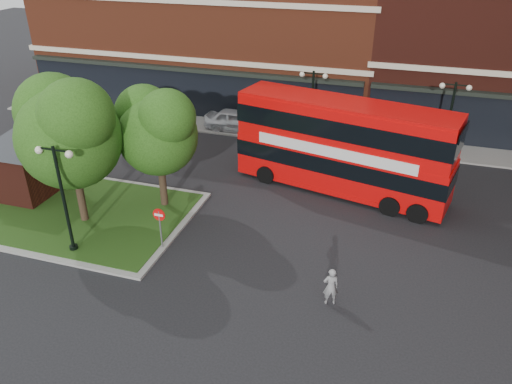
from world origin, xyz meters
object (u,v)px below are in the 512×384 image
(bus, at_px, (343,141))
(car_white, at_px, (418,141))
(car_silver, at_px, (237,121))
(woman, at_px, (331,286))

(bus, xyz_separation_m, car_white, (3.88, 6.50, -2.07))
(bus, distance_m, car_silver, 10.58)
(car_silver, bearing_deg, car_white, -87.93)
(bus, relative_size, car_silver, 2.56)
(bus, xyz_separation_m, car_silver, (-8.10, 6.50, -2.05))
(car_white, bearing_deg, woman, 167.14)
(bus, height_order, car_white, bus)
(woman, bearing_deg, car_white, -118.43)
(woman, bearing_deg, bus, -101.67)
(car_white, bearing_deg, car_silver, 87.00)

